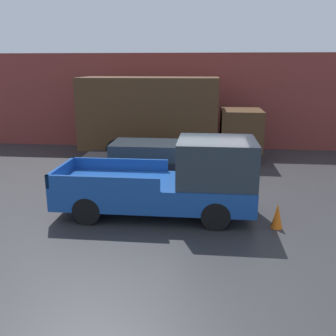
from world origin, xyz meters
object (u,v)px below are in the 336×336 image
delivery_truck (162,116)px  newspaper_box (211,138)px  traffic_cone (277,216)px  pickup_truck (176,181)px  car (144,161)px

delivery_truck → newspaper_box: size_ratio=7.34×
traffic_cone → delivery_truck: bearing=117.9°
pickup_truck → delivery_truck: size_ratio=0.69×
newspaper_box → traffic_cone: bearing=-80.1°
pickup_truck → traffic_cone: 2.93m
car → newspaper_box: 6.38m
newspaper_box → traffic_cone: 9.85m
pickup_truck → car: pickup_truck is taller
pickup_truck → newspaper_box: (1.07, 9.04, -0.48)m
pickup_truck → delivery_truck: 7.00m
pickup_truck → delivery_truck: delivery_truck is taller
delivery_truck → traffic_cone: size_ratio=11.73×
car → traffic_cone: bearing=-42.3°
delivery_truck → traffic_cone: 8.63m
traffic_cone → car: bearing=137.7°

